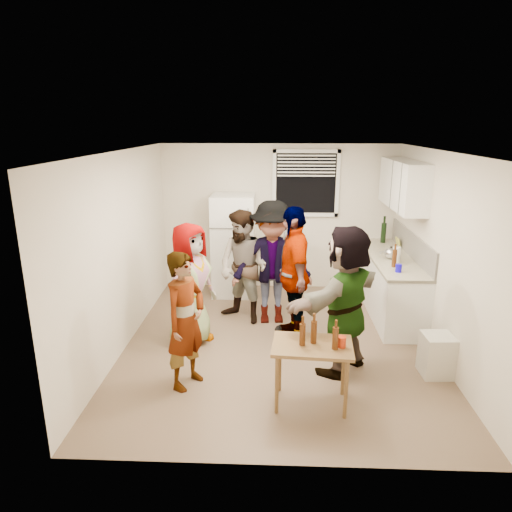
{
  "coord_description": "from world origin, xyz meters",
  "views": [
    {
      "loc": [
        -0.06,
        -5.51,
        2.82
      ],
      "look_at": [
        -0.3,
        0.22,
        1.15
      ],
      "focal_mm": 32.0,
      "sensor_mm": 36.0,
      "label": 1
    }
  ],
  "objects_px": {
    "kettle": "(390,259)",
    "guest_grey": "(193,341)",
    "blue_cup": "(398,272)",
    "guest_back_left": "(244,320)",
    "refrigerator": "(234,245)",
    "guest_orange": "(341,368)",
    "wine_bottle": "(383,242)",
    "beer_bottle_counter": "(394,267)",
    "guest_back_right": "(272,320)",
    "guest_black": "(292,336)",
    "trash_bin": "(437,355)",
    "guest_stripe": "(189,383)",
    "red_cup": "(342,347)",
    "beer_bottle_table": "(313,343)",
    "serving_table": "(310,403)"
  },
  "relations": [
    {
      "from": "kettle",
      "to": "guest_grey",
      "type": "relative_size",
      "value": 0.15
    },
    {
      "from": "blue_cup",
      "to": "guest_back_left",
      "type": "bearing_deg",
      "value": 170.52
    },
    {
      "from": "refrigerator",
      "to": "guest_orange",
      "type": "relative_size",
      "value": 0.97
    },
    {
      "from": "wine_bottle",
      "to": "guest_back_left",
      "type": "relative_size",
      "value": 0.2
    },
    {
      "from": "guest_orange",
      "to": "beer_bottle_counter",
      "type": "bearing_deg",
      "value": -173.64
    },
    {
      "from": "guest_back_right",
      "to": "guest_orange",
      "type": "xyz_separation_m",
      "value": [
        0.85,
        -1.34,
        0.0
      ]
    },
    {
      "from": "beer_bottle_counter",
      "to": "guest_black",
      "type": "relative_size",
      "value": 0.13
    },
    {
      "from": "refrigerator",
      "to": "trash_bin",
      "type": "distance_m",
      "value": 3.69
    },
    {
      "from": "kettle",
      "to": "guest_orange",
      "type": "bearing_deg",
      "value": -117.38
    },
    {
      "from": "guest_stripe",
      "to": "guest_back_left",
      "type": "bearing_deg",
      "value": 11.87
    },
    {
      "from": "red_cup",
      "to": "wine_bottle",
      "type": "bearing_deg",
      "value": 71.28
    },
    {
      "from": "refrigerator",
      "to": "trash_bin",
      "type": "xyz_separation_m",
      "value": [
        2.58,
        -2.57,
        -0.6
      ]
    },
    {
      "from": "beer_bottle_counter",
      "to": "guest_grey",
      "type": "height_order",
      "value": "beer_bottle_counter"
    },
    {
      "from": "beer_bottle_table",
      "to": "guest_black",
      "type": "height_order",
      "value": "beer_bottle_table"
    },
    {
      "from": "red_cup",
      "to": "guest_orange",
      "type": "bearing_deg",
      "value": 79.89
    },
    {
      "from": "beer_bottle_counter",
      "to": "blue_cup",
      "type": "height_order",
      "value": "beer_bottle_counter"
    },
    {
      "from": "guest_orange",
      "to": "wine_bottle",
      "type": "bearing_deg",
      "value": -160.08
    },
    {
      "from": "guest_grey",
      "to": "guest_orange",
      "type": "height_order",
      "value": "same"
    },
    {
      "from": "wine_bottle",
      "to": "guest_back_left",
      "type": "bearing_deg",
      "value": -151.37
    },
    {
      "from": "guest_grey",
      "to": "guest_back_left",
      "type": "relative_size",
      "value": 0.98
    },
    {
      "from": "kettle",
      "to": "beer_bottle_counter",
      "type": "relative_size",
      "value": 0.99
    },
    {
      "from": "guest_grey",
      "to": "guest_back_right",
      "type": "distance_m",
      "value": 1.27
    },
    {
      "from": "beer_bottle_table",
      "to": "guest_back_left",
      "type": "bearing_deg",
      "value": 112.7
    },
    {
      "from": "kettle",
      "to": "beer_bottle_counter",
      "type": "bearing_deg",
      "value": -95.57
    },
    {
      "from": "kettle",
      "to": "wine_bottle",
      "type": "height_order",
      "value": "wine_bottle"
    },
    {
      "from": "guest_back_left",
      "to": "guest_back_right",
      "type": "bearing_deg",
      "value": 33.74
    },
    {
      "from": "blue_cup",
      "to": "guest_black",
      "type": "height_order",
      "value": "blue_cup"
    },
    {
      "from": "beer_bottle_counter",
      "to": "red_cup",
      "type": "relative_size",
      "value": 2.18
    },
    {
      "from": "wine_bottle",
      "to": "guest_orange",
      "type": "relative_size",
      "value": 0.19
    },
    {
      "from": "guest_stripe",
      "to": "guest_black",
      "type": "relative_size",
      "value": 0.85
    },
    {
      "from": "blue_cup",
      "to": "red_cup",
      "type": "bearing_deg",
      "value": -119.3
    },
    {
      "from": "kettle",
      "to": "guest_back_left",
      "type": "xyz_separation_m",
      "value": [
        -2.16,
        -0.28,
        -0.9
      ]
    },
    {
      "from": "guest_back_right",
      "to": "wine_bottle",
      "type": "bearing_deg",
      "value": 28.93
    },
    {
      "from": "wine_bottle",
      "to": "guest_back_left",
      "type": "xyz_separation_m",
      "value": [
        -2.26,
        -1.23,
        -0.9
      ]
    },
    {
      "from": "trash_bin",
      "to": "red_cup",
      "type": "xyz_separation_m",
      "value": [
        -1.21,
        -0.68,
        0.43
      ]
    },
    {
      "from": "refrigerator",
      "to": "guest_grey",
      "type": "height_order",
      "value": "refrigerator"
    },
    {
      "from": "wine_bottle",
      "to": "beer_bottle_counter",
      "type": "xyz_separation_m",
      "value": [
        -0.15,
        -1.35,
        0.0
      ]
    },
    {
      "from": "refrigerator",
      "to": "guest_back_right",
      "type": "relative_size",
      "value": 0.95
    },
    {
      "from": "beer_bottle_counter",
      "to": "trash_bin",
      "type": "distance_m",
      "value": 1.48
    },
    {
      "from": "beer_bottle_counter",
      "to": "guest_grey",
      "type": "bearing_deg",
      "value": -167.83
    },
    {
      "from": "trash_bin",
      "to": "beer_bottle_table",
      "type": "relative_size",
      "value": 2.1
    },
    {
      "from": "guest_orange",
      "to": "guest_black",
      "type": "bearing_deg",
      "value": -104.37
    },
    {
      "from": "refrigerator",
      "to": "guest_back_left",
      "type": "distance_m",
      "value": 1.44
    },
    {
      "from": "wine_bottle",
      "to": "guest_orange",
      "type": "height_order",
      "value": "wine_bottle"
    },
    {
      "from": "guest_back_left",
      "to": "wine_bottle",
      "type": "bearing_deg",
      "value": 62.5
    },
    {
      "from": "red_cup",
      "to": "beer_bottle_counter",
      "type": "bearing_deg",
      "value": 63.72
    },
    {
      "from": "beer_bottle_table",
      "to": "guest_orange",
      "type": "height_order",
      "value": "beer_bottle_table"
    },
    {
      "from": "wine_bottle",
      "to": "serving_table",
      "type": "height_order",
      "value": "wine_bottle"
    },
    {
      "from": "beer_bottle_table",
      "to": "blue_cup",
      "type": "bearing_deg",
      "value": 53.1
    },
    {
      "from": "red_cup",
      "to": "guest_grey",
      "type": "relative_size",
      "value": 0.07
    }
  ]
}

